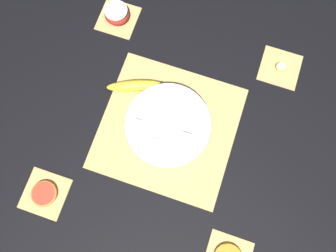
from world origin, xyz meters
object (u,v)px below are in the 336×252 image
(whole_banana, at_px, (135,86))
(grapefruit_slice, at_px, (44,194))
(apple_half, at_px, (117,14))
(banana_coin_single, at_px, (281,67))
(fruit_salad_bowl, at_px, (168,125))

(whole_banana, distance_m, grapefruit_slice, 0.43)
(apple_half, distance_m, banana_coin_single, 0.58)
(fruit_salad_bowl, height_order, whole_banana, fruit_salad_bowl)
(whole_banana, distance_m, apple_half, 0.26)
(fruit_salad_bowl, xyz_separation_m, whole_banana, (-0.09, -0.14, -0.01))
(fruit_salad_bowl, relative_size, apple_half, 3.18)
(fruit_salad_bowl, distance_m, grapefruit_slice, 0.43)
(whole_banana, relative_size, apple_half, 2.16)
(grapefruit_slice, bearing_deg, whole_banana, 160.27)
(apple_half, height_order, grapefruit_slice, apple_half)
(fruit_salad_bowl, relative_size, banana_coin_single, 8.11)
(apple_half, distance_m, grapefruit_slice, 0.63)
(fruit_salad_bowl, xyz_separation_m, banana_coin_single, (-0.31, 0.29, -0.02))
(fruit_salad_bowl, bearing_deg, grapefruit_slice, -42.61)
(whole_banana, height_order, banana_coin_single, whole_banana)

